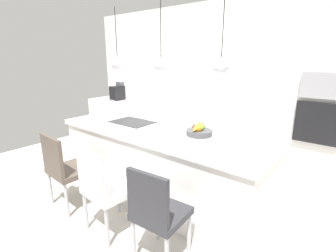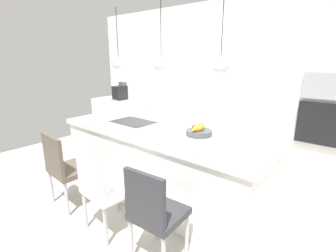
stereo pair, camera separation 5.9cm
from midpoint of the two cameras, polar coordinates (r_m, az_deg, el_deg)
floor at (r=3.34m, az=-0.85°, el=-15.61°), size 6.60×6.60×0.00m
back_wall at (r=4.27m, az=13.81°, el=9.31°), size 6.00×0.10×2.60m
kitchen_island at (r=3.13m, az=-0.88°, el=-8.50°), size 2.67×0.97×0.90m
sink_basin at (r=3.32m, az=-7.52°, el=0.87°), size 0.56×0.40×0.02m
faucet at (r=3.43m, az=-4.99°, el=3.95°), size 0.02×0.17×0.22m
fruit_bowl at (r=2.73m, az=7.68°, el=-1.14°), size 0.29×0.29×0.16m
side_counter at (r=5.64m, az=-11.00°, el=1.79°), size 1.10×0.60×0.84m
coffee_machine at (r=5.46m, az=-10.65°, el=7.58°), size 0.20×0.35×0.38m
microwave at (r=3.79m, az=33.01°, el=7.72°), size 0.54×0.08×0.34m
oven at (r=3.87m, az=31.93°, el=0.41°), size 0.56×0.08×0.56m
chair_near at (r=3.15m, az=-21.78°, el=-8.53°), size 0.50×0.48×0.90m
chair_middle at (r=2.58m, az=-13.72°, el=-13.19°), size 0.48×0.50×0.91m
chair_far at (r=2.16m, az=-2.31°, el=-19.00°), size 0.43×0.43×0.90m
pendant_light_left at (r=3.39m, az=-10.78°, el=13.93°), size 0.16×0.16×0.76m
pendant_light_center at (r=2.86m, az=-0.98°, el=13.96°), size 0.16×0.16×0.76m
pendant_light_right at (r=2.45m, az=12.62°, el=13.35°), size 0.16×0.16×0.76m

